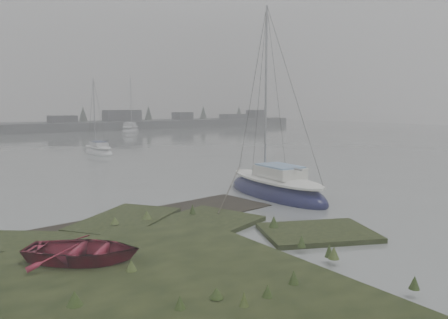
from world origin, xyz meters
TOP-DOWN VIEW (x-y plane):
  - ground at (0.00, 30.00)m, footprint 160.00×160.00m
  - far_shoreline at (26.84, 61.90)m, footprint 60.00×8.00m
  - sailboat_main at (3.64, 4.89)m, footprint 2.86×6.88m
  - sailboat_white at (3.22, 26.82)m, footprint 1.63×4.95m
  - sailboat_far_b at (18.15, 53.55)m, footprint 5.75×6.63m
  - dinghy at (-6.67, 1.00)m, footprint 3.59×3.48m

SIDE VIEW (x-z plane):
  - ground at x=0.00m, z-range 0.00..0.00m
  - sailboat_white at x=3.22m, z-range -3.28..3.71m
  - sailboat_far_b at x=18.15m, z-range -4.41..4.99m
  - sailboat_main at x=3.64m, z-range -4.43..5.02m
  - dinghy at x=-6.67m, z-range 0.22..0.83m
  - far_shoreline at x=26.84m, z-range -1.22..2.93m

